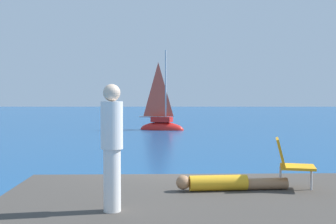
# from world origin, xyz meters

# --- Properties ---
(ground_plane) EXTENTS (160.00, 160.00, 0.00)m
(ground_plane) POSITION_xyz_m (0.00, 0.00, 0.00)
(ground_plane) COLOR navy
(boulder_seaward) EXTENTS (0.73, 0.86, 0.46)m
(boulder_seaward) POSITION_xyz_m (-1.51, -1.50, 0.00)
(boulder_seaward) COLOR #393E3D
(boulder_seaward) RESTS_ON ground
(sailboat_near) EXTENTS (3.32, 2.05, 5.99)m
(sailboat_near) POSITION_xyz_m (-0.58, 19.77, 0.32)
(sailboat_near) COLOR red
(sailboat_near) RESTS_ON ground
(person_sunbather) EXTENTS (1.76, 0.37, 0.25)m
(person_sunbather) POSITION_xyz_m (0.78, -2.90, 1.01)
(person_sunbather) COLOR gold
(person_sunbather) RESTS_ON shore_ledge
(person_standing) EXTENTS (0.28, 0.28, 1.62)m
(person_standing) POSITION_xyz_m (-0.84, -4.09, 1.76)
(person_standing) COLOR white
(person_standing) RESTS_ON shore_ledge
(beach_chair) EXTENTS (0.69, 0.60, 0.80)m
(beach_chair) POSITION_xyz_m (1.79, -2.79, 1.34)
(beach_chair) COLOR orange
(beach_chair) RESTS_ON shore_ledge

